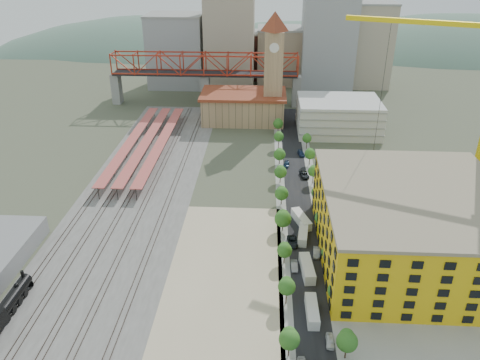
# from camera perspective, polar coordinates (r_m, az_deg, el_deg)

# --- Properties ---
(ground) EXTENTS (400.00, 400.00, 0.00)m
(ground) POSITION_cam_1_polar(r_m,az_deg,el_deg) (141.72, 0.83, -3.88)
(ground) COLOR #474C38
(ground) RESTS_ON ground
(ballast_strip) EXTENTS (36.00, 165.00, 0.06)m
(ballast_strip) POSITION_cam_1_polar(r_m,az_deg,el_deg) (162.12, -11.73, -0.28)
(ballast_strip) COLOR #605E59
(ballast_strip) RESTS_ON ground
(dirt_lot) EXTENTS (28.00, 67.00, 0.06)m
(dirt_lot) POSITION_cam_1_polar(r_m,az_deg,el_deg) (115.99, -1.86, -11.76)
(dirt_lot) COLOR tan
(dirt_lot) RESTS_ON ground
(street_asphalt) EXTENTS (12.00, 170.00, 0.06)m
(street_asphalt) POSITION_cam_1_polar(r_m,az_deg,el_deg) (155.14, 6.98, -1.18)
(street_asphalt) COLOR black
(street_asphalt) RESTS_ON ground
(sidewalk_west) EXTENTS (3.00, 170.00, 0.04)m
(sidewalk_west) POSITION_cam_1_polar(r_m,az_deg,el_deg) (154.84, 4.95, -1.14)
(sidewalk_west) COLOR gray
(sidewalk_west) RESTS_ON ground
(sidewalk_east) EXTENTS (3.00, 170.00, 0.04)m
(sidewalk_east) POSITION_cam_1_polar(r_m,az_deg,el_deg) (155.64, 9.00, -1.23)
(sidewalk_east) COLOR gray
(sidewalk_east) RESTS_ON ground
(construction_pad) EXTENTS (50.00, 90.00, 0.06)m
(construction_pad) POSITION_cam_1_polar(r_m,az_deg,el_deg) (131.21, 20.71, -8.63)
(construction_pad) COLOR gray
(construction_pad) RESTS_ON ground
(rail_tracks) EXTENTS (26.56, 160.00, 0.18)m
(rail_tracks) POSITION_cam_1_polar(r_m,az_deg,el_deg) (162.53, -12.34, -0.23)
(rail_tracks) COLOR #382B23
(rail_tracks) RESTS_ON ground
(platform_canopies) EXTENTS (16.00, 80.00, 4.12)m
(platform_canopies) POSITION_cam_1_polar(r_m,az_deg,el_deg) (185.94, -11.34, 4.70)
(platform_canopies) COLOR #AF5143
(platform_canopies) RESTS_ON ground
(station_hall) EXTENTS (38.00, 24.00, 13.10)m
(station_hall) POSITION_cam_1_polar(r_m,az_deg,el_deg) (214.33, 0.42, 8.97)
(station_hall) COLOR tan
(station_hall) RESTS_ON ground
(clock_tower) EXTENTS (12.00, 12.00, 52.00)m
(clock_tower) POSITION_cam_1_polar(r_m,az_deg,el_deg) (206.48, 4.14, 14.54)
(clock_tower) COLOR tan
(clock_tower) RESTS_ON ground
(parking_garage) EXTENTS (34.00, 26.00, 14.00)m
(parking_garage) POSITION_cam_1_polar(r_m,az_deg,el_deg) (205.03, 11.88, 7.65)
(parking_garage) COLOR silver
(parking_garage) RESTS_ON ground
(truss_bridge) EXTENTS (94.00, 9.60, 25.60)m
(truss_bridge) POSITION_cam_1_polar(r_m,az_deg,el_deg) (234.89, -4.31, 13.58)
(truss_bridge) COLOR gray
(truss_bridge) RESTS_ON ground
(construction_building) EXTENTS (44.60, 50.60, 18.80)m
(construction_building) POSITION_cam_1_polar(r_m,az_deg,el_deg) (125.36, 20.09, -5.14)
(construction_building) COLOR gold
(construction_building) RESTS_ON ground
(street_trees) EXTENTS (15.40, 124.40, 8.00)m
(street_trees) POSITION_cam_1_polar(r_m,az_deg,el_deg) (146.41, 7.19, -3.03)
(street_trees) COLOR #285E1C
(street_trees) RESTS_ON ground
(skyline) EXTENTS (133.00, 46.00, 60.00)m
(skyline) POSITION_cam_1_polar(r_m,az_deg,el_deg) (268.73, 3.85, 16.13)
(skyline) COLOR #9EA0A3
(skyline) RESTS_ON ground
(distant_hills) EXTENTS (647.00, 264.00, 227.00)m
(distant_hills) POSITION_cam_1_polar(r_m,az_deg,el_deg) (412.89, 8.60, 4.91)
(distant_hills) COLOR #4C6B59
(distant_hills) RESTS_ON ground
(locomotive) EXTENTS (3.07, 23.65, 5.91)m
(locomotive) POSITION_cam_1_polar(r_m,az_deg,el_deg) (115.72, -26.72, -13.93)
(locomotive) COLOR black
(locomotive) RESTS_ON ground
(site_trailer_a) EXTENTS (2.60, 9.43, 2.57)m
(site_trailer_a) POSITION_cam_1_polar(r_m,az_deg,el_deg) (106.31, 8.77, -15.51)
(site_trailer_a) COLOR silver
(site_trailer_a) RESTS_ON ground
(site_trailer_b) EXTENTS (3.56, 10.25, 2.75)m
(site_trailer_b) POSITION_cam_1_polar(r_m,az_deg,el_deg) (117.57, 8.18, -10.63)
(site_trailer_b) COLOR silver
(site_trailer_b) RESTS_ON ground
(site_trailer_c) EXTENTS (3.54, 9.44, 2.52)m
(site_trailer_c) POSITION_cam_1_polar(r_m,az_deg,el_deg) (129.99, 7.69, -6.61)
(site_trailer_c) COLOR silver
(site_trailer_c) RESTS_ON ground
(site_trailer_d) EXTENTS (5.65, 10.09, 2.68)m
(site_trailer_d) POSITION_cam_1_polar(r_m,az_deg,el_deg) (136.52, 7.48, -4.78)
(site_trailer_d) COLOR silver
(site_trailer_d) RESTS_ON ground
(car_1) EXTENTS (1.69, 4.62, 1.51)m
(car_1) POSITION_cam_1_polar(r_m,az_deg,el_deg) (119.04, 6.64, -10.36)
(car_1) COLOR gray
(car_1) RESTS_ON ground
(car_2) EXTENTS (2.96, 5.87, 1.59)m
(car_2) POSITION_cam_1_polar(r_m,az_deg,el_deg) (127.54, 6.41, -7.50)
(car_2) COLOR black
(car_2) RESTS_ON ground
(car_3) EXTENTS (2.62, 5.09, 1.41)m
(car_3) POSITION_cam_1_polar(r_m,az_deg,el_deg) (170.92, 5.66, 1.90)
(car_3) COLOR navy
(car_3) RESTS_ON ground
(car_4) EXTENTS (1.93, 4.31, 1.44)m
(car_4) POSITION_cam_1_polar(r_m,az_deg,el_deg) (101.42, 10.91, -18.72)
(car_4) COLOR silver
(car_4) RESTS_ON ground
(car_5) EXTENTS (2.05, 4.87, 1.56)m
(car_5) POSITION_cam_1_polar(r_m,az_deg,el_deg) (124.34, 9.29, -8.72)
(car_5) COLOR #9A9B9F
(car_5) RESTS_ON ground
(car_6) EXTENTS (3.43, 5.97, 1.57)m
(car_6) POSITION_cam_1_polar(r_m,az_deg,el_deg) (163.67, 7.86, 0.62)
(car_6) COLOR black
(car_6) RESTS_ON ground
(car_7) EXTENTS (2.91, 5.50, 1.52)m
(car_7) POSITION_cam_1_polar(r_m,az_deg,el_deg) (180.66, 7.45, 3.23)
(car_7) COLOR #1A2B4D
(car_7) RESTS_ON ground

